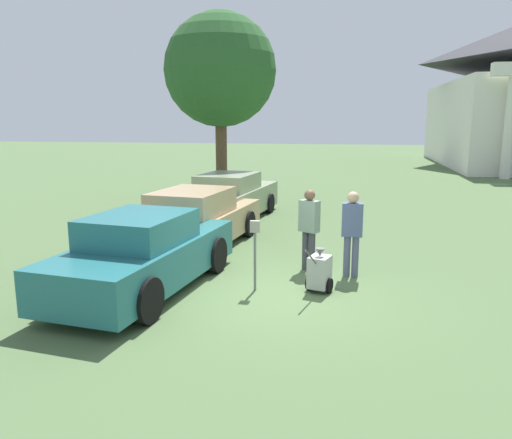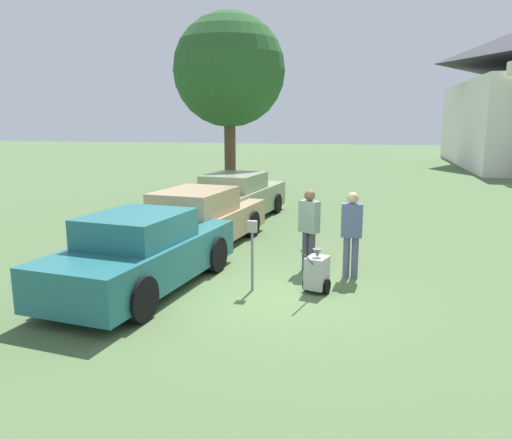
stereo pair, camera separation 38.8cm
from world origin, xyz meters
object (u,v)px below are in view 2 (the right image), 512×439
Objects in this scene: parked_car_tan at (198,221)px; person_supervisor at (352,229)px; parking_meter at (252,242)px; person_worker at (309,225)px; parked_car_sage at (236,198)px; equipment_cart at (317,272)px; parked_car_teal at (143,253)px.

person_supervisor is (3.86, -1.65, 0.33)m from parked_car_tan.
parking_meter is 0.77× the size of person_worker.
person_supervisor is at bearing -47.06° from parked_car_sage.
parking_meter is at bearing 89.24° from person_worker.
parked_car_tan reaches higher than parking_meter.
equipment_cart is at bearing 8.05° from parking_meter.
person_supervisor is at bearing -15.72° from parked_car_tan.
person_supervisor is (3.86, -5.42, 0.31)m from parked_car_sage.
person_worker is 1.76× the size of equipment_cart.
parked_car_tan is at bearing 157.08° from equipment_cart.
person_supervisor reaches higher than parking_meter.
parked_car_tan reaches higher than equipment_cart.
person_supervisor is at bearing 33.90° from parking_meter.
person_worker is (2.96, 1.86, 0.30)m from parked_car_teal.
person_worker reaches higher than parked_car_sage.
parked_car_tan is 1.02× the size of parked_car_sage.
person_worker is (0.89, 1.51, 0.06)m from parking_meter.
equipment_cart is at bearing -31.92° from parked_car_tan.
person_worker is (2.96, -5.12, 0.30)m from parked_car_sage.
person_supervisor reaches higher than parked_car_sage.
parked_car_teal is at bearing 23.03° from person_supervisor.
parked_car_sage reaches higher than parking_meter.
parking_meter is (2.07, -6.62, 0.24)m from parked_car_sage.
person_worker is 0.95m from person_supervisor.
parked_car_teal is 2.11m from parking_meter.
parked_car_teal is 4.18m from person_supervisor.
person_worker reaches higher than equipment_cart.
parked_car_teal is 0.93× the size of parked_car_sage.
parked_car_teal is 2.70× the size of person_supervisor.
parking_meter is at bearing -46.66° from parked_car_tan.
parked_car_teal is 3.33m from equipment_cart.
parked_car_teal is at bearing -170.30° from parking_meter.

